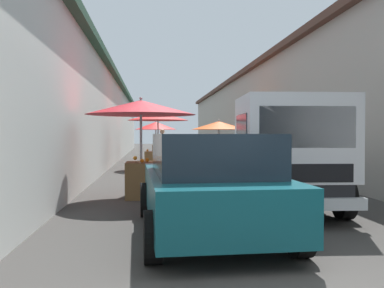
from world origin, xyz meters
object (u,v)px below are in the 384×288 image
at_px(fruit_stall_far_right, 156,130).
at_px(parked_scooter, 241,164).
at_px(delivery_truck, 283,156).
at_px(hatchback_car, 208,183).
at_px(plastic_stool, 230,175).
at_px(vendor_by_crates, 162,144).
at_px(fruit_stall_near_left, 218,130).
at_px(fruit_stall_near_right, 141,121).
at_px(fruit_stall_far_left, 157,122).

relative_size(fruit_stall_far_right, parked_scooter, 1.35).
distance_m(delivery_truck, parked_scooter, 6.16).
distance_m(hatchback_car, plastic_stool, 5.54).
height_order(vendor_by_crates, parked_scooter, vendor_by_crates).
distance_m(fruit_stall_far_right, plastic_stool, 11.72).
distance_m(fruit_stall_far_right, delivery_truck, 15.48).
bearing_deg(fruit_stall_near_left, vendor_by_crates, 61.75).
bearing_deg(vendor_by_crates, fruit_stall_near_left, -118.25).
distance_m(vendor_by_crates, plastic_stool, 7.98).
relative_size(fruit_stall_near_right, vendor_by_crates, 1.47).
bearing_deg(hatchback_car, fruit_stall_near_left, -9.97).
relative_size(fruit_stall_near_left, fruit_stall_far_left, 0.95).
xyz_separation_m(fruit_stall_far_left, plastic_stool, (-5.99, -1.92, -1.61)).
height_order(fruit_stall_near_left, vendor_by_crates, fruit_stall_near_left).
relative_size(fruit_stall_near_left, vendor_by_crates, 1.43).
xyz_separation_m(delivery_truck, plastic_stool, (3.84, 0.24, -0.71)).
xyz_separation_m(fruit_stall_far_right, plastic_stool, (-11.49, -1.89, -1.33)).
distance_m(fruit_stall_far_right, vendor_by_crates, 3.78).
height_order(fruit_stall_near_left, fruit_stall_far_right, fruit_stall_far_right).
relative_size(hatchback_car, parked_scooter, 2.37).
height_order(hatchback_car, parked_scooter, hatchback_car).
xyz_separation_m(fruit_stall_far_left, hatchback_car, (-11.35, -0.56, -1.20)).
bearing_deg(plastic_stool, vendor_by_crates, 12.07).
bearing_deg(fruit_stall_near_left, fruit_stall_far_left, 100.85).
bearing_deg(vendor_by_crates, plastic_stool, -167.93).
bearing_deg(vendor_by_crates, fruit_stall_near_right, 175.58).
relative_size(hatchback_car, plastic_stool, 9.13).
bearing_deg(fruit_stall_near_right, fruit_stall_far_right, -2.23).
xyz_separation_m(parked_scooter, plastic_stool, (-2.27, 0.79, -0.12)).
bearing_deg(hatchback_car, fruit_stall_far_left, 2.84).
bearing_deg(fruit_stall_far_left, fruit_stall_near_right, 176.43).
bearing_deg(parked_scooter, fruit_stall_near_left, 0.82).
height_order(fruit_stall_near_left, fruit_stall_far_left, fruit_stall_far_left).
distance_m(fruit_stall_near_left, parked_scooter, 4.38).
bearing_deg(fruit_stall_far_left, parked_scooter, -143.92).
bearing_deg(fruit_stall_far_left, plastic_stool, -162.22).
xyz_separation_m(hatchback_car, parked_scooter, (7.63, -2.14, -0.29)).
bearing_deg(plastic_stool, delivery_truck, -176.42).
distance_m(parked_scooter, plastic_stool, 2.41).
height_order(fruit_stall_near_right, parked_scooter, fruit_stall_near_right).
height_order(fruit_stall_far_left, hatchback_car, fruit_stall_far_left).
height_order(fruit_stall_far_left, delivery_truck, fruit_stall_far_left).
relative_size(hatchback_car, vendor_by_crates, 2.37).
bearing_deg(fruit_stall_far_right, hatchback_car, -178.19).
height_order(fruit_stall_near_right, delivery_truck, fruit_stall_near_right).
distance_m(hatchback_car, delivery_truck, 2.23).
height_order(parked_scooter, plastic_stool, parked_scooter).
relative_size(fruit_stall_near_right, fruit_stall_far_left, 0.97).
relative_size(fruit_stall_far_left, delivery_truck, 0.50).
xyz_separation_m(fruit_stall_far_right, hatchback_car, (-16.85, -0.53, -0.92)).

